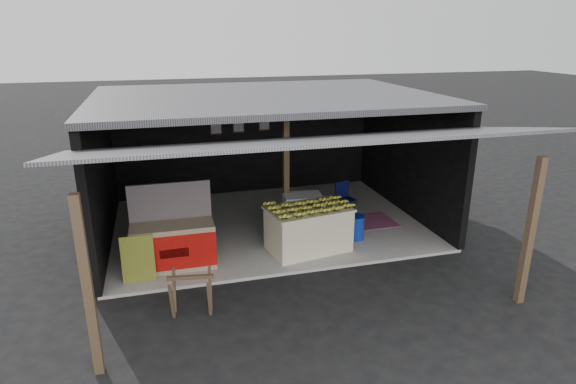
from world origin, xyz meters
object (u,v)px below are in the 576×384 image
object	(u,v)px
white_crate	(303,214)
neighbor_stall	(173,243)
water_barrel	(356,228)
plastic_chair	(344,196)
banana_table	(308,229)
sawhorse	(191,290)

from	to	relation	value
white_crate	neighbor_stall	xyz separation A→B (m)	(-2.79, -0.85, 0.03)
neighbor_stall	water_barrel	size ratio (longest dim) A/B	3.18
white_crate	plastic_chair	distance (m)	1.51
neighbor_stall	water_barrel	bearing A→B (deg)	4.12
white_crate	neighbor_stall	world-z (taller)	neighbor_stall
white_crate	water_barrel	xyz separation A→B (m)	(1.02, -0.60, -0.20)
banana_table	water_barrel	size ratio (longest dim) A/B	3.59
banana_table	white_crate	distance (m)	0.84
neighbor_stall	plastic_chair	distance (m)	4.40
neighbor_stall	plastic_chair	size ratio (longest dim) A/B	1.89
sawhorse	plastic_chair	xyz separation A→B (m)	(3.89, 3.32, 0.11)
banana_table	plastic_chair	world-z (taller)	banana_table
white_crate	water_barrel	distance (m)	1.19
sawhorse	plastic_chair	world-z (taller)	plastic_chair
banana_table	water_barrel	world-z (taller)	banana_table
water_barrel	plastic_chair	distance (m)	1.43
water_barrel	plastic_chair	bearing A→B (deg)	79.15
plastic_chair	white_crate	bearing A→B (deg)	-163.96
banana_table	white_crate	size ratio (longest dim) A/B	1.98
neighbor_stall	plastic_chair	world-z (taller)	neighbor_stall
neighbor_stall	sawhorse	size ratio (longest dim) A/B	2.18
sawhorse	neighbor_stall	bearing A→B (deg)	105.11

